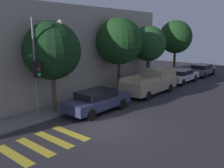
{
  "coord_description": "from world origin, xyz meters",
  "views": [
    {
      "loc": [
        -9.56,
        -8.5,
        5.04
      ],
      "look_at": [
        2.92,
        2.1,
        1.6
      ],
      "focal_mm": 40.0,
      "sensor_mm": 36.0,
      "label": 1
    }
  ],
  "objects_px": {
    "tree_near_corner": "(52,51)",
    "tree_midblock": "(119,41)",
    "sedan_far_end": "(202,70)",
    "sedan_near_corner": "(97,100)",
    "traffic_light_pole": "(42,57)",
    "sedan_middle": "(182,76)",
    "tree_far_end": "(149,44)",
    "tree_behind_truck": "(176,37)",
    "pickup_truck": "(152,82)"
  },
  "relations": [
    {
      "from": "tree_far_end",
      "to": "sedan_middle",
      "type": "bearing_deg",
      "value": -31.23
    },
    {
      "from": "tree_near_corner",
      "to": "tree_far_end",
      "type": "distance_m",
      "value": 10.86
    },
    {
      "from": "tree_far_end",
      "to": "tree_behind_truck",
      "type": "relative_size",
      "value": 0.89
    },
    {
      "from": "sedan_near_corner",
      "to": "sedan_far_end",
      "type": "distance_m",
      "value": 17.57
    },
    {
      "from": "sedan_near_corner",
      "to": "tree_near_corner",
      "type": "xyz_separation_m",
      "value": [
        -1.85,
        1.96,
        3.13
      ]
    },
    {
      "from": "pickup_truck",
      "to": "traffic_light_pole",
      "type": "bearing_deg",
      "value": 172.41
    },
    {
      "from": "tree_near_corner",
      "to": "tree_far_end",
      "type": "xyz_separation_m",
      "value": [
        10.86,
        -0.0,
        0.05
      ]
    },
    {
      "from": "pickup_truck",
      "to": "sedan_far_end",
      "type": "distance_m",
      "value": 11.07
    },
    {
      "from": "tree_near_corner",
      "to": "sedan_far_end",
      "type": "bearing_deg",
      "value": -5.77
    },
    {
      "from": "sedan_near_corner",
      "to": "sedan_far_end",
      "type": "height_order",
      "value": "sedan_near_corner"
    },
    {
      "from": "tree_midblock",
      "to": "tree_near_corner",
      "type": "bearing_deg",
      "value": 180.0
    },
    {
      "from": "sedan_far_end",
      "to": "tree_far_end",
      "type": "distance_m",
      "value": 9.35
    },
    {
      "from": "sedan_middle",
      "to": "tree_midblock",
      "type": "bearing_deg",
      "value": 165.58
    },
    {
      "from": "tree_near_corner",
      "to": "tree_behind_truck",
      "type": "height_order",
      "value": "tree_behind_truck"
    },
    {
      "from": "pickup_truck",
      "to": "tree_near_corner",
      "type": "bearing_deg",
      "value": 166.77
    },
    {
      "from": "sedan_middle",
      "to": "sedan_far_end",
      "type": "relative_size",
      "value": 0.99
    },
    {
      "from": "sedan_middle",
      "to": "sedan_far_end",
      "type": "bearing_deg",
      "value": -0.0
    },
    {
      "from": "sedan_middle",
      "to": "tree_far_end",
      "type": "bearing_deg",
      "value": 148.77
    },
    {
      "from": "sedan_far_end",
      "to": "tree_behind_truck",
      "type": "relative_size",
      "value": 0.75
    },
    {
      "from": "traffic_light_pole",
      "to": "sedan_middle",
      "type": "distance_m",
      "value": 15.63
    },
    {
      "from": "sedan_far_end",
      "to": "tree_near_corner",
      "type": "distance_m",
      "value": 19.77
    },
    {
      "from": "tree_midblock",
      "to": "pickup_truck",
      "type": "bearing_deg",
      "value": -46.12
    },
    {
      "from": "tree_near_corner",
      "to": "traffic_light_pole",
      "type": "bearing_deg",
      "value": -150.15
    },
    {
      "from": "traffic_light_pole",
      "to": "tree_far_end",
      "type": "bearing_deg",
      "value": 3.28
    },
    {
      "from": "pickup_truck",
      "to": "sedan_middle",
      "type": "distance_m",
      "value": 5.76
    },
    {
      "from": "sedan_middle",
      "to": "sedan_far_end",
      "type": "xyz_separation_m",
      "value": [
        5.32,
        -0.0,
        0.01
      ]
    },
    {
      "from": "traffic_light_pole",
      "to": "sedan_far_end",
      "type": "height_order",
      "value": "traffic_light_pole"
    },
    {
      "from": "sedan_far_end",
      "to": "tree_behind_truck",
      "type": "distance_m",
      "value": 5.26
    },
    {
      "from": "pickup_truck",
      "to": "sedan_near_corner",
      "type": "bearing_deg",
      "value": -180.0
    },
    {
      "from": "sedan_near_corner",
      "to": "sedan_middle",
      "type": "height_order",
      "value": "sedan_near_corner"
    },
    {
      "from": "sedan_middle",
      "to": "tree_near_corner",
      "type": "distance_m",
      "value": 14.58
    },
    {
      "from": "tree_near_corner",
      "to": "tree_behind_truck",
      "type": "relative_size",
      "value": 0.9
    },
    {
      "from": "sedan_near_corner",
      "to": "traffic_light_pole",
      "type": "bearing_deg",
      "value": 157.41
    },
    {
      "from": "pickup_truck",
      "to": "tree_far_end",
      "type": "distance_m",
      "value": 4.35
    },
    {
      "from": "tree_far_end",
      "to": "tree_behind_truck",
      "type": "xyz_separation_m",
      "value": [
        5.42,
        0.0,
        0.52
      ]
    },
    {
      "from": "traffic_light_pole",
      "to": "tree_behind_truck",
      "type": "relative_size",
      "value": 0.92
    },
    {
      "from": "tree_midblock",
      "to": "tree_far_end",
      "type": "xyz_separation_m",
      "value": [
        4.4,
        0.0,
        -0.34
      ]
    },
    {
      "from": "sedan_near_corner",
      "to": "sedan_middle",
      "type": "distance_m",
      "value": 12.25
    },
    {
      "from": "pickup_truck",
      "to": "tree_midblock",
      "type": "distance_m",
      "value": 4.28
    },
    {
      "from": "traffic_light_pole",
      "to": "sedan_far_end",
      "type": "distance_m",
      "value": 20.87
    },
    {
      "from": "pickup_truck",
      "to": "tree_midblock",
      "type": "height_order",
      "value": "tree_midblock"
    },
    {
      "from": "tree_near_corner",
      "to": "tree_behind_truck",
      "type": "distance_m",
      "value": 16.29
    },
    {
      "from": "sedan_near_corner",
      "to": "tree_far_end",
      "type": "distance_m",
      "value": 9.75
    },
    {
      "from": "sedan_far_end",
      "to": "tree_near_corner",
      "type": "xyz_separation_m",
      "value": [
        -19.42,
        1.96,
        3.16
      ]
    },
    {
      "from": "sedan_near_corner",
      "to": "tree_behind_truck",
      "type": "height_order",
      "value": "tree_behind_truck"
    },
    {
      "from": "tree_far_end",
      "to": "pickup_truck",
      "type": "bearing_deg",
      "value": -141.98
    },
    {
      "from": "sedan_near_corner",
      "to": "tree_midblock",
      "type": "xyz_separation_m",
      "value": [
        4.61,
        1.96,
        3.53
      ]
    },
    {
      "from": "tree_midblock",
      "to": "tree_far_end",
      "type": "bearing_deg",
      "value": 0.0
    },
    {
      "from": "sedan_far_end",
      "to": "tree_far_end",
      "type": "height_order",
      "value": "tree_far_end"
    },
    {
      "from": "tree_near_corner",
      "to": "tree_midblock",
      "type": "bearing_deg",
      "value": -0.0
    }
  ]
}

